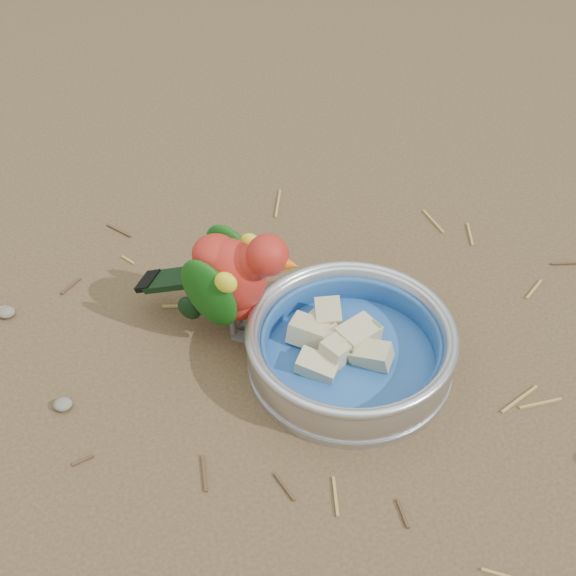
{
  "coord_description": "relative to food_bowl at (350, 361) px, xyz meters",
  "views": [
    {
      "loc": [
        -0.07,
        -0.52,
        0.72
      ],
      "look_at": [
        0.03,
        0.16,
        0.08
      ],
      "focal_mm": 50.0,
      "sensor_mm": 36.0,
      "label": 1
    }
  ],
  "objects": [
    {
      "name": "fruit_wedges",
      "position": [
        0.0,
        0.0,
        0.02
      ],
      "size": [
        0.14,
        0.14,
        0.03
      ],
      "primitive_type": null,
      "color": "#C3B586",
      "rests_on": "food_bowl"
    },
    {
      "name": "bowl_wall",
      "position": [
        0.0,
        0.0,
        0.03
      ],
      "size": [
        0.24,
        0.24,
        0.04
      ],
      "primitive_type": null,
      "color": "#B2B2BA",
      "rests_on": "food_bowl"
    },
    {
      "name": "lory_parrot",
      "position": [
        -0.13,
        0.08,
        0.07
      ],
      "size": [
        0.21,
        0.17,
        0.15
      ],
      "primitive_type": null,
      "rotation": [
        0.0,
        0.0,
        -2.07
      ],
      "color": "#A92017",
      "rests_on": "ground"
    },
    {
      "name": "ground",
      "position": [
        -0.1,
        -0.1,
        -0.01
      ],
      "size": [
        60.0,
        60.0,
        0.0
      ],
      "primitive_type": "plane",
      "color": "brown"
    },
    {
      "name": "ground_debris",
      "position": [
        -0.15,
        -0.01,
        -0.01
      ],
      "size": [
        0.9,
        0.8,
        0.01
      ],
      "primitive_type": null,
      "color": "#9F8443",
      "rests_on": "ground"
    },
    {
      "name": "food_bowl",
      "position": [
        0.0,
        0.0,
        0.0
      ],
      "size": [
        0.24,
        0.24,
        0.02
      ],
      "primitive_type": "cylinder",
      "color": "#B2B2BA",
      "rests_on": "ground"
    }
  ]
}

